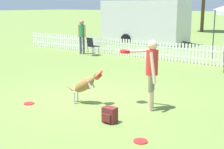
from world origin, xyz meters
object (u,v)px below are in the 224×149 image
frisbee_near_dog (29,103)px  backpack_on_grass (110,115)px  spectator_standing (82,33)px  equipment_trailer (145,21)px  frisbee_near_handler (141,141)px  handler_person (150,66)px  leaping_dog (86,84)px  frisbee_midfield (87,88)px  folding_chair_blue_left (92,45)px

frisbee_near_dog → backpack_on_grass: (2.40, 0.17, 0.15)m
spectator_standing → equipment_trailer: bearing=-105.2°
frisbee_near_handler → equipment_trailer: (-7.32, 12.78, 1.41)m
handler_person → leaping_dog: size_ratio=1.62×
handler_person → spectator_standing: (-6.97, 5.57, 0.00)m
frisbee_midfield → equipment_trailer: size_ratio=0.04×
handler_person → equipment_trailer: size_ratio=0.27×
folding_chair_blue_left → spectator_standing: bearing=3.5°
leaping_dog → backpack_on_grass: (1.26, -0.71, -0.34)m
frisbee_near_dog → backpack_on_grass: 2.41m
leaping_dog → frisbee_near_handler: 2.60m
frisbee_midfield → equipment_trailer: (-4.08, 10.48, 1.41)m
leaping_dog → handler_person: bearing=90.5°
handler_person → backpack_on_grass: size_ratio=4.94×
leaping_dog → spectator_standing: bearing=-157.7°
frisbee_near_handler → folding_chair_blue_left: 10.04m
handler_person → frisbee_near_dog: 3.18m
leaping_dog → frisbee_near_dog: leaping_dog is taller
frisbee_midfield → folding_chair_blue_left: size_ratio=0.29×
backpack_on_grass → equipment_trailer: size_ratio=0.06×
folding_chair_blue_left → equipment_trailer: 5.71m
frisbee_near_dog → backpack_on_grass: bearing=4.0°
frisbee_near_dog → spectator_standing: bearing=121.7°
frisbee_near_handler → backpack_on_grass: (-1.02, 0.44, 0.15)m
handler_person → equipment_trailer: (-6.54, 11.09, 0.38)m
frisbee_near_dog → leaping_dog: bearing=37.5°
backpack_on_grass → spectator_standing: size_ratio=0.20×
equipment_trailer → frisbee_near_handler: bearing=-60.9°
frisbee_near_dog → backpack_on_grass: backpack_on_grass is taller
leaping_dog → equipment_trailer: (-5.04, 11.64, 0.92)m
frisbee_midfield → folding_chair_blue_left: folding_chair_blue_left is taller
frisbee_near_handler → backpack_on_grass: 1.13m
handler_person → frisbee_midfield: size_ratio=6.38×
backpack_on_grass → folding_chair_blue_left: bearing=131.8°
backpack_on_grass → folding_chair_blue_left: size_ratio=0.38×
frisbee_near_handler → backpack_on_grass: backpack_on_grass is taller
frisbee_near_dog → spectator_standing: spectator_standing is taller
backpack_on_grass → frisbee_near_handler: bearing=-23.4°
frisbee_near_handler → equipment_trailer: equipment_trailer is taller
spectator_standing → equipment_trailer: equipment_trailer is taller
frisbee_near_dog → equipment_trailer: bearing=107.3°
folding_chair_blue_left → spectator_standing: spectator_standing is taller
handler_person → backpack_on_grass: 1.55m
leaping_dog → folding_chair_blue_left: bearing=-161.2°
leaping_dog → backpack_on_grass: 1.48m
frisbee_midfield → backpack_on_grass: (2.22, -1.86, 0.15)m
leaping_dog → frisbee_midfield: (-0.96, 1.16, -0.49)m
frisbee_near_handler → frisbee_near_dog: bearing=175.4°
leaping_dog → frisbee_near_dog: size_ratio=3.93×
handler_person → frisbee_midfield: bearing=56.7°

